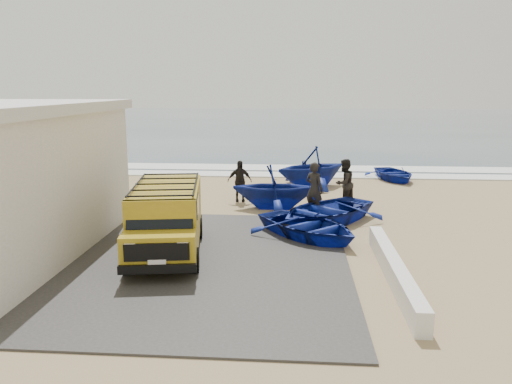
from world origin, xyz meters
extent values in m
plane|color=tan|center=(0.00, 0.00, 0.00)|extent=(160.00, 160.00, 0.00)
cube|color=#3D3A38|center=(-2.00, -2.00, 0.03)|extent=(12.00, 10.00, 0.05)
cube|color=#385166|center=(0.00, 56.00, 0.00)|extent=(180.00, 88.00, 0.01)
cube|color=white|center=(0.00, 12.00, 0.03)|extent=(180.00, 1.60, 0.06)
cube|color=white|center=(0.00, 14.50, 0.02)|extent=(180.00, 2.20, 0.04)
cube|color=black|center=(-3.55, -0.50, 2.60)|extent=(0.08, 0.70, 0.90)
cube|color=silver|center=(5.00, -3.00, 0.28)|extent=(0.35, 6.00, 0.55)
cube|color=#B4951B|center=(-1.17, -1.07, 1.13)|extent=(2.39, 3.99, 1.59)
cube|color=#B4951B|center=(-0.82, -3.35, 0.77)|extent=(1.94, 1.14, 0.87)
cube|color=black|center=(-0.89, -2.91, 1.54)|extent=(1.71, 0.58, 0.69)
cube|color=black|center=(-0.75, -3.80, 0.87)|extent=(1.55, 0.32, 0.43)
cube|color=black|center=(-0.74, -3.83, 0.45)|extent=(1.86, 0.42, 0.21)
cube|color=black|center=(-1.17, -1.12, 2.00)|extent=(2.25, 3.69, 0.06)
cylinder|color=black|center=(-1.72, -3.11, 0.34)|extent=(0.31, 0.70, 0.67)
cylinder|color=black|center=(-2.18, -0.16, 0.34)|extent=(0.31, 0.70, 0.67)
cylinder|color=black|center=(-0.03, -2.84, 0.34)|extent=(0.31, 0.70, 0.67)
cylinder|color=black|center=(-0.49, 0.11, 0.34)|extent=(0.31, 0.70, 0.67)
imported|color=navy|center=(2.96, 0.43, 0.39)|extent=(4.60, 4.64, 0.79)
imported|color=navy|center=(3.61, 2.33, 0.44)|extent=(5.08, 5.18, 0.88)
imported|color=navy|center=(1.74, 4.38, 0.87)|extent=(3.37, 2.93, 1.74)
imported|color=navy|center=(3.32, 8.85, 0.98)|extent=(4.90, 4.77, 1.97)
imported|color=navy|center=(7.65, 10.97, 0.34)|extent=(3.04, 3.75, 0.69)
imported|color=black|center=(3.26, 3.37, 1.01)|extent=(0.88, 0.83, 2.02)
imported|color=black|center=(4.50, 4.83, 0.97)|extent=(1.18, 1.19, 1.94)
imported|color=black|center=(0.22, 5.51, 0.87)|extent=(1.07, 0.57, 1.73)
camera|label=1|loc=(2.48, -14.92, 4.71)|focal=35.00mm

